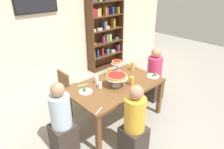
{
  "coord_description": "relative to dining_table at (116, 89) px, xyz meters",
  "views": [
    {
      "loc": [
        -2.13,
        -2.21,
        2.41
      ],
      "look_at": [
        0.0,
        0.1,
        0.89
      ],
      "focal_mm": 32.43,
      "sensor_mm": 36.0,
      "label": 1
    }
  ],
  "objects": [
    {
      "name": "beer_glass_amber_tall",
      "position": [
        0.64,
        0.2,
        0.17
      ],
      "size": [
        0.08,
        0.08,
        0.17
      ],
      "primitive_type": "cylinder",
      "color": "gold",
      "rests_on": "dining_table"
    },
    {
      "name": "diner_head_west",
      "position": [
        -1.08,
        0.01,
        -0.16
      ],
      "size": [
        0.34,
        0.34,
        1.15
      ],
      "color": "#382D28",
      "rests_on": "ground_plane"
    },
    {
      "name": "beer_glass_amber_spare",
      "position": [
        0.18,
        -0.2,
        0.16
      ],
      "size": [
        0.08,
        0.08,
        0.15
      ],
      "primitive_type": "cylinder",
      "color": "gold",
      "rests_on": "dining_table"
    },
    {
      "name": "salad_plate_far_diner",
      "position": [
        0.72,
        -0.26,
        0.1
      ],
      "size": [
        0.23,
        0.23,
        0.07
      ],
      "color": "white",
      "rests_on": "dining_table"
    },
    {
      "name": "beer_glass_amber_short",
      "position": [
        0.12,
        0.3,
        0.17
      ],
      "size": [
        0.07,
        0.07,
        0.16
      ],
      "primitive_type": "cylinder",
      "color": "gold",
      "rests_on": "dining_table"
    },
    {
      "name": "rear_partition",
      "position": [
        0.0,
        2.2,
        0.75
      ],
      "size": [
        8.0,
        0.12,
        2.8
      ],
      "primitive_type": "cube",
      "color": "beige",
      "rests_on": "ground_plane"
    },
    {
      "name": "cutlery_knife_near",
      "position": [
        -0.44,
        0.36,
        0.09
      ],
      "size": [
        0.18,
        0.06,
        0.0
      ],
      "primitive_type": "cube",
      "rotation": [
        0.0,
        0.0,
        2.92
      ],
      "color": "silver",
      "rests_on": "dining_table"
    },
    {
      "name": "water_glass_clear_far",
      "position": [
        -0.22,
        0.25,
        0.15
      ],
      "size": [
        0.07,
        0.07,
        0.12
      ],
      "primitive_type": "cylinder",
      "color": "white",
      "rests_on": "dining_table"
    },
    {
      "name": "salad_plate_near_diner",
      "position": [
        -0.54,
        0.15,
        0.1
      ],
      "size": [
        0.22,
        0.22,
        0.07
      ],
      "color": "white",
      "rests_on": "dining_table"
    },
    {
      "name": "cutlery_fork_near",
      "position": [
        -0.71,
        -0.4,
        0.09
      ],
      "size": [
        0.17,
        0.08,
        0.0
      ],
      "primitive_type": "cube",
      "rotation": [
        0.0,
        0.0,
        0.37
      ],
      "color": "silver",
      "rests_on": "dining_table"
    },
    {
      "name": "diner_near_left",
      "position": [
        -0.35,
        -0.75,
        -0.16
      ],
      "size": [
        0.34,
        0.34,
        1.15
      ],
      "rotation": [
        0.0,
        0.0,
        1.57
      ],
      "color": "#382D28",
      "rests_on": "ground_plane"
    },
    {
      "name": "deep_dish_pizza_stand",
      "position": [
        -0.04,
        -0.05,
        0.26
      ],
      "size": [
        0.37,
        0.37,
        0.21
      ],
      "color": "silver",
      "rests_on": "dining_table"
    },
    {
      "name": "water_glass_clear_near",
      "position": [
        -0.28,
        0.09,
        0.14
      ],
      "size": [
        0.07,
        0.07,
        0.1
      ],
      "primitive_type": "cylinder",
      "color": "white",
      "rests_on": "dining_table"
    },
    {
      "name": "ground_plane",
      "position": [
        0.0,
        0.0,
        -0.65
      ],
      "size": [
        12.0,
        12.0,
        0.0
      ],
      "primitive_type": "plane",
      "color": "gray"
    },
    {
      "name": "television",
      "position": [
        -0.3,
        2.11,
        1.32
      ],
      "size": [
        0.93,
        0.05,
        0.51
      ],
      "color": "black"
    },
    {
      "name": "chair_far_left",
      "position": [
        -0.45,
        0.8,
        -0.17
      ],
      "size": [
        0.4,
        0.4,
        0.87
      ],
      "rotation": [
        0.0,
        0.0,
        -1.57
      ],
      "color": "brown",
      "rests_on": "ground_plane"
    },
    {
      "name": "bookshelf",
      "position": [
        1.47,
        2.01,
        0.52
      ],
      "size": [
        1.1,
        0.3,
        2.21
      ],
      "color": "#4C2D19",
      "rests_on": "ground_plane"
    },
    {
      "name": "personal_pizza_stand",
      "position": [
        0.39,
        0.38,
        0.25
      ],
      "size": [
        0.23,
        0.23,
        0.22
      ],
      "color": "silver",
      "rests_on": "dining_table"
    },
    {
      "name": "diner_head_east",
      "position": [
        1.1,
        -0.01,
        -0.16
      ],
      "size": [
        0.34,
        0.34,
        1.15
      ],
      "rotation": [
        0.0,
        0.0,
        3.14
      ],
      "color": "#382D28",
      "rests_on": "ground_plane"
    },
    {
      "name": "dining_table",
      "position": [
        0.0,
        0.0,
        0.0
      ],
      "size": [
        1.61,
        0.96,
        0.74
      ],
      "color": "brown",
      "rests_on": "ground_plane"
    }
  ]
}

